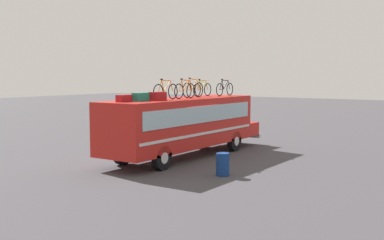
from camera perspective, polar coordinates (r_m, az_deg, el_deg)
The scene contains 11 objects.
ground_plane at distance 22.71m, azimuth -1.27°, elevation -4.50°, with size 120.00×120.00×0.00m, color #423F44.
bus at distance 22.66m, azimuth -0.97°, elevation -0.36°, with size 10.76×2.52×2.81m.
luggage_bag_1 at distance 19.61m, azimuth -8.12°, elevation 2.57°, with size 0.62×0.35×0.28m, color maroon.
luggage_bag_2 at distance 20.04m, azimuth -6.14°, elevation 2.75°, with size 0.74×0.35×0.35m, color #1E7F66.
luggage_bag_3 at distance 20.52m, azimuth -4.11°, elevation 2.84°, with size 0.69×0.47×0.36m, color maroon.
rooftop_bicycle_1 at distance 21.15m, azimuth -3.16°, elevation 3.48°, with size 1.76×0.44×0.93m.
rooftop_bicycle_2 at distance 22.15m, azimuth -0.86°, elevation 3.57°, with size 1.66×0.44×0.93m.
rooftop_bicycle_3 at distance 23.28m, azimuth 0.13°, elevation 3.69°, with size 1.75×0.44×0.97m.
rooftop_bicycle_4 at distance 24.56m, azimuth 1.24°, elevation 3.70°, with size 1.67×0.44×0.88m.
rooftop_bicycle_5 at distance 25.29m, azimuth 3.92°, elevation 3.75°, with size 1.73×0.44×0.89m.
trash_bin at distance 18.66m, azimuth 3.68°, elevation -5.29°, with size 0.52×0.52×0.89m, color navy.
Camera 1 is at (-18.22, -12.99, 3.89)m, focal length 44.77 mm.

